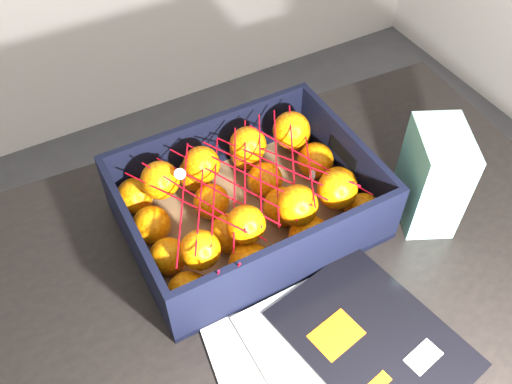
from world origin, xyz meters
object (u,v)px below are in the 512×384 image
magazine_stack (335,361)px  produce_crate (248,207)px  retail_carton (433,177)px  table (274,308)px

magazine_stack → produce_crate: produce_crate is taller
retail_carton → table: bearing=-154.8°
retail_carton → magazine_stack: bearing=-125.3°
table → magazine_stack: 0.20m
table → magazine_stack: size_ratio=3.20×
table → produce_crate: size_ratio=2.92×
retail_carton → produce_crate: bearing=-179.1°
table → retail_carton: (0.31, -0.00, 0.19)m
magazine_stack → retail_carton: bearing=28.8°
table → produce_crate: 0.19m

